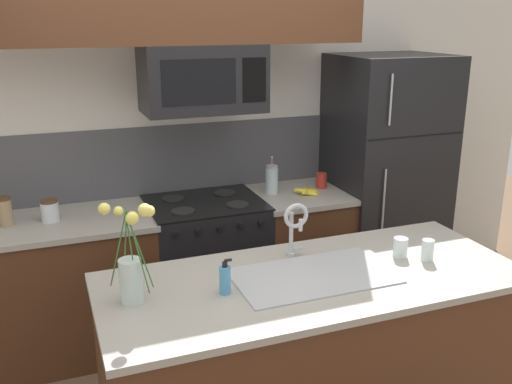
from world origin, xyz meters
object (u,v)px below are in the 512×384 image
Objects in this scene: storage_jar_medium at (5,211)px; coffee_tin at (321,180)px; storage_jar_short at (50,211)px; drinking_glass at (400,247)px; sink_faucet at (295,223)px; refrigerator at (383,180)px; microwave at (202,78)px; dish_soap_bottle at (225,279)px; stove_range at (207,265)px; french_press at (272,179)px; banana_bunch at (307,191)px; spare_glass at (428,250)px; flower_vase at (131,269)px.

storage_jar_medium reaches higher than coffee_tin.
storage_jar_short is 2.07m from drinking_glass.
sink_faucet is 2.98× the size of drinking_glass.
sink_faucet is (-1.21, -1.05, 0.19)m from refrigerator.
dish_soap_bottle is (-0.27, -1.25, -0.75)m from microwave.
stove_range is 5.64× the size of dish_soap_bottle.
microwave is at bearing -175.43° from coffee_tin.
french_press reaches higher than drinking_glass.
banana_bunch is 1.70× the size of spare_glass.
spare_glass is (0.10, -0.09, 0.00)m from drinking_glass.
storage_jar_medium is at bearing 179.84° from refrigerator.
sink_faucet is at bearing -139.00° from refrigerator.
storage_jar_short is at bearing -178.80° from coffee_tin.
sink_faucet is 0.57m from drinking_glass.
storage_jar_short is at bearing -179.79° from refrigerator.
flower_vase is at bearing -168.91° from sink_faucet.
refrigerator is 11.18× the size of dish_soap_bottle.
microwave reaches higher than banana_bunch.
spare_glass reaches higher than coffee_tin.
storage_jar_medium is at bearing -179.38° from coffee_tin.
refrigerator is 16.78× the size of coffee_tin.
microwave is 0.40× the size of refrigerator.
refrigerator reaches higher than storage_jar_medium.
microwave is 1.61m from refrigerator.
microwave reaches higher than drinking_glass.
drinking_glass is (0.52, -0.17, -0.15)m from sink_faucet.
sink_faucet reaches higher than storage_jar_short.
refrigerator reaches higher than dish_soap_bottle.
microwave is 1.18m from coffee_tin.
storage_jar_medium is at bearing 126.29° from dish_soap_bottle.
flower_vase is at bearing -149.37° from refrigerator.
microwave is 1.69m from spare_glass.
coffee_tin is 2.00m from flower_vase.
storage_jar_short is 1.46m from dish_soap_bottle.
refrigerator is 2.39m from flower_vase.
coffee_tin is at bearing 38.75° from flower_vase.
stove_range is at bearing 99.89° from sink_faucet.
microwave reaches higher than spare_glass.
refrigerator reaches higher than stove_range.
dish_soap_bottle is (-0.27, -1.27, 0.52)m from stove_range.
drinking_glass is at bearing -32.55° from storage_jar_medium.
banana_bunch is 1.85× the size of drinking_glass.
french_press is at bearing 178.51° from coffee_tin.
spare_glass is (2.02, -1.32, -0.03)m from storage_jar_medium.
banana_bunch is 1.15× the size of dish_soap_bottle.
microwave is 1.51m from flower_vase.
coffee_tin is 1.30m from sink_faucet.
flower_vase is (-1.47, 0.09, 0.10)m from spare_glass.
stove_range is at bearing 60.89° from flower_vase.
spare_glass is (0.81, -1.27, -0.77)m from microwave.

